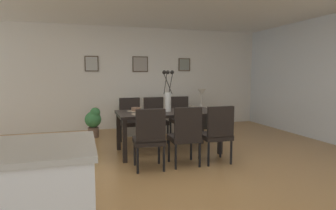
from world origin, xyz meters
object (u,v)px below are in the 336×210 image
(dining_chair_near_left, at_px, (150,136))
(bowl_near_right, at_px, (136,109))
(side_table, at_px, (201,118))
(framed_picture_right, at_px, (184,65))
(dining_chair_far_right, at_px, (155,117))
(table_lamp, at_px, (202,94))
(dining_chair_mid_right, at_px, (181,116))
(framed_picture_left, at_px, (92,64))
(dining_table, at_px, (168,116))
(dining_chair_near_right, at_px, (131,118))
(centerpiece_vase, at_px, (168,96))
(dining_chair_mid_left, at_px, (217,131))
(framed_picture_center, at_px, (140,64))
(dining_chair_far_left, at_px, (186,133))
(sofa, at_px, (158,120))
(potted_plant, at_px, (93,121))
(bowl_near_left, at_px, (141,112))

(dining_chair_near_left, xyz_separation_m, bowl_near_right, (0.00, 1.07, 0.27))
(side_table, height_order, framed_picture_right, framed_picture_right)
(dining_chair_far_right, xyz_separation_m, table_lamp, (1.51, 1.05, 0.38))
(dining_chair_mid_right, xyz_separation_m, framed_picture_left, (-1.77, 1.58, 1.15))
(dining_chair_mid_right, distance_m, framed_picture_right, 2.07)
(dining_table, xyz_separation_m, dining_chair_near_right, (-0.53, 0.88, -0.15))
(centerpiece_vase, distance_m, table_lamp, 2.41)
(framed_picture_right, bearing_deg, side_table, -64.71)
(side_table, bearing_deg, dining_chair_mid_left, -108.79)
(dining_chair_far_right, xyz_separation_m, side_table, (1.51, 1.05, -0.25))
(dining_chair_near_right, distance_m, side_table, 2.27)
(framed_picture_left, xyz_separation_m, framed_picture_center, (1.22, -0.00, 0.00))
(dining_chair_far_left, xyz_separation_m, dining_chair_far_right, (-0.05, 1.69, 0.00))
(dining_chair_far_right, bearing_deg, dining_chair_mid_left, -71.43)
(dining_chair_near_right, relative_size, centerpiece_vase, 1.25)
(framed_picture_right, bearing_deg, table_lamp, -64.71)
(dining_chair_far_right, bearing_deg, framed_picture_center, 89.19)
(framed_picture_center, distance_m, framed_picture_right, 1.22)
(framed_picture_center, bearing_deg, framed_picture_right, 0.00)
(dining_chair_near_left, height_order, framed_picture_right, framed_picture_right)
(dining_chair_near_left, relative_size, framed_picture_center, 2.27)
(dining_table, distance_m, dining_chair_far_left, 0.86)
(table_lamp, relative_size, framed_picture_center, 1.26)
(dining_chair_far_right, relative_size, sofa, 0.53)
(potted_plant, bearing_deg, bowl_near_right, -63.54)
(bowl_near_right, height_order, framed_picture_left, framed_picture_left)
(dining_table, bearing_deg, sofa, 80.10)
(dining_chair_far_left, bearing_deg, side_table, 61.91)
(bowl_near_right, distance_m, framed_picture_center, 2.48)
(dining_chair_near_right, distance_m, centerpiece_vase, 1.15)
(dining_table, relative_size, potted_plant, 2.69)
(dining_chair_near_right, height_order, dining_chair_mid_right, same)
(dining_chair_mid_left, xyz_separation_m, framed_picture_right, (0.67, 3.32, 1.15))
(dining_chair_far_right, relative_size, bowl_near_left, 5.41)
(dining_chair_near_right, xyz_separation_m, framed_picture_left, (-0.69, 1.59, 1.15))
(framed_picture_right, bearing_deg, dining_chair_far_left, -109.84)
(dining_table, bearing_deg, bowl_near_left, -158.98)
(bowl_near_left, height_order, side_table, bowl_near_left)
(table_lamp, bearing_deg, side_table, 180.00)
(framed_picture_left, height_order, framed_picture_right, framed_picture_left)
(dining_chair_mid_left, relative_size, bowl_near_left, 5.41)
(centerpiece_vase, height_order, framed_picture_center, framed_picture_center)
(framed_picture_left, relative_size, potted_plant, 0.57)
(side_table, bearing_deg, framed_picture_right, 115.29)
(sofa, relative_size, table_lamp, 3.39)
(dining_chair_near_right, bearing_deg, sofa, 49.59)
(dining_chair_mid_left, distance_m, framed_picture_right, 3.58)
(dining_chair_near_right, bearing_deg, potted_plant, 133.95)
(dining_table, height_order, framed_picture_center, framed_picture_center)
(dining_chair_near_right, xyz_separation_m, framed_picture_center, (0.53, 1.59, 1.15))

